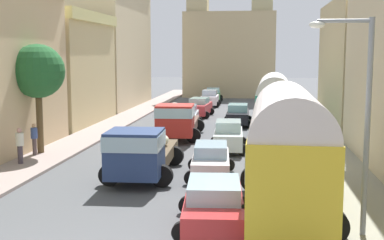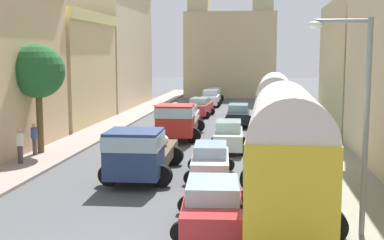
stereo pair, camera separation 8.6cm
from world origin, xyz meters
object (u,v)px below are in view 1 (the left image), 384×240
at_px(car_3, 213,94).
at_px(streetlamp_near, 359,109).
at_px(car_1, 199,107).
at_px(car_4, 214,204).
at_px(car_7, 238,115).
at_px(pedestrian_2, 20,145).
at_px(car_5, 211,161).
at_px(cargo_truck_1, 177,120).
at_px(cargo_truck_0, 141,151).
at_px(parked_bus_1, 274,100).
at_px(parked_bus_0, 287,144).
at_px(pedestrian_0, 34,138).
at_px(car_2, 210,98).
at_px(car_6, 228,136).
at_px(car_0, 186,116).

relative_size(car_3, streetlamp_near, 0.67).
distance_m(car_1, car_4, 27.79).
bearing_deg(car_3, streetlamp_near, -79.71).
height_order(car_7, pedestrian_2, pedestrian_2).
bearing_deg(car_5, car_1, 97.74).
xyz_separation_m(cargo_truck_1, streetlamp_near, (7.76, -16.45, 2.57)).
distance_m(cargo_truck_0, streetlamp_near, 10.17).
xyz_separation_m(parked_bus_1, cargo_truck_1, (-6.11, -4.35, -0.93)).
bearing_deg(parked_bus_0, car_3, 98.31).
distance_m(cargo_truck_0, pedestrian_0, 7.48).
bearing_deg(car_2, pedestrian_2, -102.65).
xyz_separation_m(car_1, car_4, (3.55, -27.56, -0.06)).
bearing_deg(parked_bus_0, car_5, 122.78).
distance_m(parked_bus_1, pedestrian_0, 16.69).
height_order(car_6, streetlamp_near, streetlamp_near).
height_order(car_0, car_2, car_2).
xyz_separation_m(car_3, car_7, (3.51, -19.53, 0.04)).
distance_m(parked_bus_1, car_7, 3.69).
distance_m(car_0, car_2, 14.75).
xyz_separation_m(parked_bus_1, pedestrian_2, (-12.33, -12.99, -1.11)).
bearing_deg(car_2, parked_bus_1, -69.30).
distance_m(car_1, pedestrian_0, 19.30).
height_order(parked_bus_0, pedestrian_2, parked_bus_0).
relative_size(cargo_truck_0, car_4, 1.58).
distance_m(cargo_truck_0, car_0, 15.59).
relative_size(car_0, car_3, 1.01).
bearing_deg(parked_bus_0, parked_bus_1, 89.44).
relative_size(car_0, car_5, 1.02).
distance_m(pedestrian_2, streetlamp_near, 16.25).
relative_size(car_4, car_5, 1.04).
bearing_deg(car_3, parked_bus_0, -81.69).
xyz_separation_m(car_6, streetlamp_near, (4.37, -12.96, 2.97)).
bearing_deg(car_0, car_6, -67.70).
distance_m(parked_bus_0, streetlamp_near, 3.18).
distance_m(car_4, pedestrian_2, 12.31).
height_order(car_5, pedestrian_2, pedestrian_2).
height_order(car_2, streetlamp_near, streetlamp_near).
height_order(parked_bus_1, cargo_truck_0, parked_bus_1).
xyz_separation_m(cargo_truck_0, car_7, (3.48, 16.96, -0.42)).
height_order(parked_bus_0, car_1, parked_bus_0).
xyz_separation_m(car_0, pedestrian_0, (-6.23, -11.84, 0.21)).
height_order(car_1, car_4, car_1).
height_order(car_1, car_7, car_1).
bearing_deg(cargo_truck_1, car_0, 92.18).
distance_m(parked_bus_0, car_2, 34.78).
bearing_deg(car_4, car_7, 90.26).
distance_m(cargo_truck_1, car_0, 5.26).
height_order(pedestrian_2, streetlamp_near, streetlamp_near).
bearing_deg(car_5, parked_bus_1, 77.46).
xyz_separation_m(cargo_truck_0, car_4, (3.58, -5.66, -0.48)).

